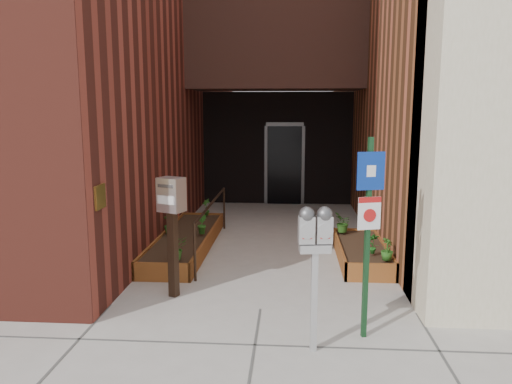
# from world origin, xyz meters

# --- Properties ---
(ground) EXTENTS (80.00, 80.00, 0.00)m
(ground) POSITION_xyz_m (0.00, 0.00, 0.00)
(ground) COLOR #9E9991
(ground) RESTS_ON ground
(architecture) EXTENTS (20.00, 14.60, 10.00)m
(architecture) POSITION_xyz_m (-0.18, 6.89, 4.98)
(architecture) COLOR maroon
(architecture) RESTS_ON ground
(planter_left) EXTENTS (0.90, 3.60, 0.30)m
(planter_left) POSITION_xyz_m (-1.55, 2.70, 0.13)
(planter_left) COLOR brown
(planter_left) RESTS_ON ground
(planter_right) EXTENTS (0.80, 2.20, 0.30)m
(planter_right) POSITION_xyz_m (1.60, 2.20, 0.13)
(planter_right) COLOR brown
(planter_right) RESTS_ON ground
(handrail) EXTENTS (0.04, 3.34, 0.90)m
(handrail) POSITION_xyz_m (-1.05, 2.65, 0.75)
(handrail) COLOR black
(handrail) RESTS_ON ground
(parking_meter) EXTENTS (0.36, 0.19, 1.59)m
(parking_meter) POSITION_xyz_m (0.64, -1.07, 1.23)
(parking_meter) COLOR #B4B5B7
(parking_meter) RESTS_ON ground
(sign_post) EXTENTS (0.31, 0.11, 2.28)m
(sign_post) POSITION_xyz_m (1.23, -0.71, 1.40)
(sign_post) COLOR #153A1C
(sign_post) RESTS_ON ground
(payment_dropbox) EXTENTS (0.40, 0.35, 1.67)m
(payment_dropbox) POSITION_xyz_m (-1.23, 0.38, 1.20)
(payment_dropbox) COLOR black
(payment_dropbox) RESTS_ON ground
(shrub_left_a) EXTENTS (0.45, 0.45, 0.36)m
(shrub_left_a) POSITION_xyz_m (-1.36, 1.10, 0.48)
(shrub_left_a) COLOR #275B1A
(shrub_left_a) RESTS_ON planter_left
(shrub_left_b) EXTENTS (0.24, 0.24, 0.35)m
(shrub_left_b) POSITION_xyz_m (-1.25, 2.70, 0.48)
(shrub_left_b) COLOR #27621C
(shrub_left_b) RESTS_ON planter_left
(shrub_left_c) EXTENTS (0.23, 0.23, 0.35)m
(shrub_left_c) POSITION_xyz_m (-1.85, 2.68, 0.47)
(shrub_left_c) COLOR #205418
(shrub_left_c) RESTS_ON planter_left
(shrub_left_d) EXTENTS (0.27, 0.27, 0.36)m
(shrub_left_d) POSITION_xyz_m (-1.43, 4.26, 0.48)
(shrub_left_d) COLOR #215317
(shrub_left_d) RESTS_ON planter_left
(shrub_right_a) EXTENTS (0.26, 0.26, 0.34)m
(shrub_right_a) POSITION_xyz_m (1.85, 1.30, 0.47)
(shrub_right_a) COLOR #255618
(shrub_right_a) RESTS_ON planter_right
(shrub_right_b) EXTENTS (0.18, 0.18, 0.33)m
(shrub_right_b) POSITION_xyz_m (1.69, 1.63, 0.47)
(shrub_right_b) COLOR #1D601B
(shrub_right_b) RESTS_ON planter_right
(shrub_right_c) EXTENTS (0.35, 0.35, 0.37)m
(shrub_right_c) POSITION_xyz_m (1.35, 2.96, 0.49)
(shrub_right_c) COLOR #265518
(shrub_right_c) RESTS_ON planter_right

